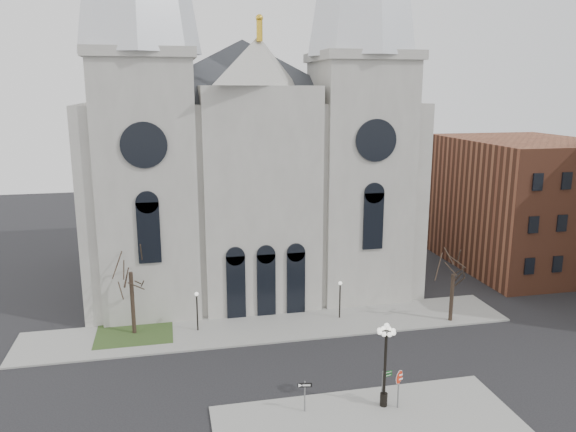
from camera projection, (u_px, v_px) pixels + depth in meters
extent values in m
plane|color=black|center=(303.00, 398.00, 35.80)|extent=(160.00, 160.00, 0.00)
cube|color=gray|center=(272.00, 327.00, 46.26)|extent=(40.00, 6.00, 0.14)
cube|color=#2C3F1B|center=(135.00, 334.00, 44.94)|extent=(6.00, 5.00, 0.18)
cube|color=#9E9B93|center=(245.00, 189.00, 58.58)|extent=(30.00, 24.00, 18.00)
pyramid|color=#2D3035|center=(242.00, 39.00, 55.25)|extent=(33.00, 26.40, 6.00)
cube|color=#9E9B93|center=(148.00, 187.00, 48.07)|extent=(8.00, 8.00, 22.00)
cylinder|color=black|center=(144.00, 145.00, 43.32)|extent=(3.60, 0.30, 3.60)
cube|color=#9E9B93|center=(359.00, 180.00, 52.00)|extent=(8.00, 8.00, 22.00)
cylinder|color=black|center=(376.00, 140.00, 47.25)|extent=(3.60, 0.30, 3.60)
cube|color=#9E9B93|center=(260.00, 200.00, 48.88)|extent=(10.00, 5.00, 19.50)
pyramid|color=#9E9B93|center=(259.00, 61.00, 46.28)|extent=(11.00, 5.00, 4.00)
cube|color=brown|center=(522.00, 203.00, 61.42)|extent=(14.00, 18.00, 14.00)
cylinder|color=black|center=(133.00, 304.00, 44.37)|extent=(0.32, 0.32, 5.25)
cylinder|color=black|center=(452.00, 298.00, 47.01)|extent=(0.32, 0.32, 4.20)
cylinder|color=black|center=(197.00, 313.00, 45.15)|extent=(0.12, 0.12, 3.00)
sphere|color=white|center=(197.00, 294.00, 44.80)|extent=(0.32, 0.32, 0.32)
cylinder|color=black|center=(340.00, 301.00, 47.63)|extent=(0.12, 0.12, 3.00)
sphere|color=white|center=(340.00, 283.00, 47.28)|extent=(0.32, 0.32, 0.32)
cylinder|color=slate|center=(398.00, 390.00, 34.17)|extent=(0.09, 0.09, 2.42)
cylinder|color=red|center=(399.00, 377.00, 33.98)|extent=(0.81, 0.30, 0.84)
cylinder|color=white|center=(399.00, 377.00, 33.98)|extent=(0.87, 0.30, 0.91)
cube|color=white|center=(399.00, 375.00, 33.95)|extent=(0.45, 0.16, 0.11)
cube|color=white|center=(399.00, 379.00, 34.02)|extent=(0.51, 0.18, 0.11)
cylinder|color=black|center=(385.00, 370.00, 34.11)|extent=(0.17, 0.17, 4.82)
cylinder|color=black|center=(384.00, 399.00, 34.55)|extent=(0.46, 0.46, 0.84)
sphere|color=white|center=(387.00, 326.00, 33.47)|extent=(0.34, 0.34, 0.34)
cylinder|color=slate|center=(305.00, 396.00, 33.83)|extent=(0.09, 0.09, 1.99)
cube|color=black|center=(305.00, 385.00, 33.66)|extent=(0.87, 0.19, 0.28)
cylinder|color=slate|center=(382.00, 388.00, 34.60)|extent=(0.09, 0.09, 2.21)
cube|color=#0C5A18|center=(388.00, 372.00, 34.54)|extent=(0.61, 0.18, 0.15)
cube|color=#0C5A18|center=(387.00, 375.00, 34.59)|extent=(0.61, 0.18, 0.15)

